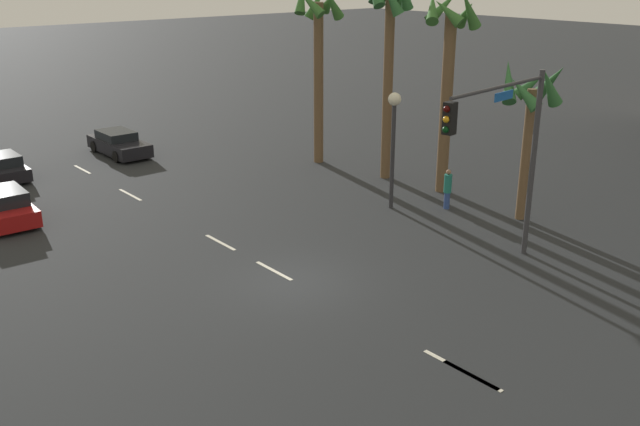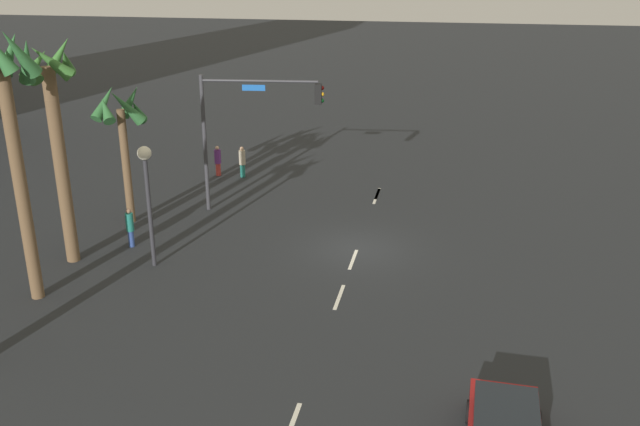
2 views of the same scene
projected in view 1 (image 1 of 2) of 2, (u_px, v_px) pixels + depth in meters
ground_plane at (295, 282)px, 23.89m from camera, size 220.00×220.00×0.00m
lane_stripe_0 at (82, 169)px, 36.88m from camera, size 2.01×0.14×0.01m
lane_stripe_1 at (130, 195)px, 32.86m from camera, size 2.19×0.14×0.01m
lane_stripe_2 at (220, 242)px, 27.24m from camera, size 2.03×0.14×0.01m
lane_stripe_3 at (274, 271)px, 24.74m from camera, size 2.03×0.14×0.01m
lane_stripe_4 at (460, 369)px, 18.73m from camera, size 2.50×0.14×0.01m
lane_stripe_5 at (472, 376)px, 18.44m from camera, size 1.89×0.14×0.01m
car_0 at (3, 206)px, 29.37m from camera, size 4.60×2.08×1.39m
car_1 at (119, 144)px, 39.62m from camera, size 4.66×1.96×1.31m
car_2 at (1, 167)px, 35.15m from camera, size 4.12×1.91×1.27m
traffic_signal at (508, 141)px, 23.41m from camera, size 0.93×5.91×6.76m
streetlamp at (394, 126)px, 29.92m from camera, size 0.56×0.56×5.09m
pedestrian_0 at (448, 188)px, 30.73m from camera, size 0.43×0.43×1.77m
palm_tree_0 at (390, 29)px, 33.10m from camera, size 2.37×2.50×9.99m
palm_tree_1 at (531, 102)px, 28.14m from camera, size 2.65×2.79×6.66m
palm_tree_2 at (318, 40)px, 36.19m from camera, size 2.61×2.58×9.48m
palm_tree_3 at (449, 57)px, 31.35m from camera, size 2.66×2.63×9.22m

